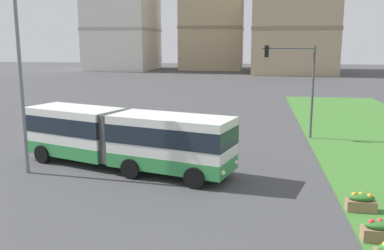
{
  "coord_description": "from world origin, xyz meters",
  "views": [
    {
      "loc": [
        2.87,
        -7.11,
        6.47
      ],
      "look_at": [
        -0.47,
        14.59,
        2.2
      ],
      "focal_mm": 39.49,
      "sensor_mm": 36.0,
      "label": 1
    }
  ],
  "objects_px": {
    "flower_planter_2": "(379,231)",
    "articulated_bus": "(124,138)",
    "streetlight_left": "(20,66)",
    "car_black_sedan": "(122,129)",
    "traffic_light_far_right": "(297,76)",
    "flower_planter_3": "(361,202)"
  },
  "relations": [
    {
      "from": "car_black_sedan",
      "to": "traffic_light_far_right",
      "type": "distance_m",
      "value": 12.28
    },
    {
      "from": "flower_planter_2",
      "to": "traffic_light_far_right",
      "type": "distance_m",
      "value": 15.97
    },
    {
      "from": "flower_planter_3",
      "to": "traffic_light_far_right",
      "type": "distance_m",
      "value": 13.52
    },
    {
      "from": "traffic_light_far_right",
      "to": "streetlight_left",
      "type": "relative_size",
      "value": 0.64
    },
    {
      "from": "flower_planter_2",
      "to": "flower_planter_3",
      "type": "height_order",
      "value": "same"
    },
    {
      "from": "car_black_sedan",
      "to": "traffic_light_far_right",
      "type": "relative_size",
      "value": 0.71
    },
    {
      "from": "streetlight_left",
      "to": "traffic_light_far_right",
      "type": "bearing_deg",
      "value": 35.67
    },
    {
      "from": "car_black_sedan",
      "to": "streetlight_left",
      "type": "relative_size",
      "value": 0.45
    },
    {
      "from": "car_black_sedan",
      "to": "flower_planter_3",
      "type": "distance_m",
      "value": 16.82
    },
    {
      "from": "car_black_sedan",
      "to": "flower_planter_3",
      "type": "bearing_deg",
      "value": -39.24
    },
    {
      "from": "flower_planter_3",
      "to": "traffic_light_far_right",
      "type": "xyz_separation_m",
      "value": [
        -1.48,
        12.87,
        3.88
      ]
    },
    {
      "from": "articulated_bus",
      "to": "car_black_sedan",
      "type": "height_order",
      "value": "articulated_bus"
    },
    {
      "from": "articulated_bus",
      "to": "streetlight_left",
      "type": "xyz_separation_m",
      "value": [
        -4.62,
        -1.51,
        3.72
      ]
    },
    {
      "from": "streetlight_left",
      "to": "car_black_sedan",
      "type": "bearing_deg",
      "value": 72.53
    },
    {
      "from": "flower_planter_2",
      "to": "streetlight_left",
      "type": "bearing_deg",
      "value": 160.88
    },
    {
      "from": "flower_planter_2",
      "to": "traffic_light_far_right",
      "type": "bearing_deg",
      "value": 95.49
    },
    {
      "from": "car_black_sedan",
      "to": "flower_planter_3",
      "type": "xyz_separation_m",
      "value": [
        13.03,
        -10.64,
        -0.33
      ]
    },
    {
      "from": "flower_planter_3",
      "to": "traffic_light_far_right",
      "type": "bearing_deg",
      "value": 96.57
    },
    {
      "from": "car_black_sedan",
      "to": "flower_planter_2",
      "type": "relative_size",
      "value": 4.08
    },
    {
      "from": "flower_planter_2",
      "to": "articulated_bus",
      "type": "bearing_deg",
      "value": 147.69
    },
    {
      "from": "car_black_sedan",
      "to": "traffic_light_far_right",
      "type": "height_order",
      "value": "traffic_light_far_right"
    },
    {
      "from": "flower_planter_3",
      "to": "traffic_light_far_right",
      "type": "height_order",
      "value": "traffic_light_far_right"
    }
  ]
}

